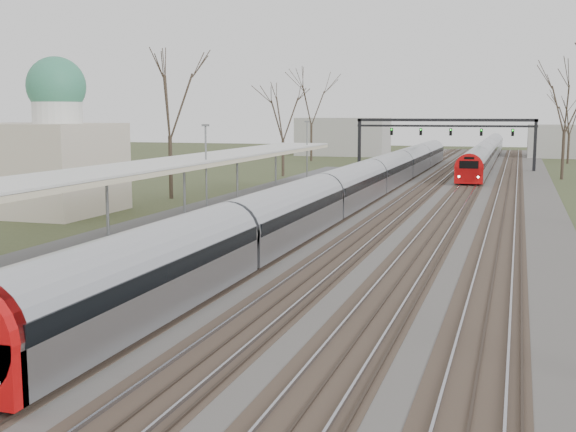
% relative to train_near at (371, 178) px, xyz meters
% --- Properties ---
extents(track_bed, '(24.00, 160.00, 0.22)m').
position_rel_train_near_xyz_m(track_bed, '(2.76, 0.56, -1.42)').
color(track_bed, '#474442').
rests_on(track_bed, ground).
extents(platform, '(3.50, 69.00, 1.00)m').
position_rel_train_near_xyz_m(platform, '(-6.55, -16.94, -0.98)').
color(platform, '#9E9B93').
rests_on(platform, ground).
extents(canopy, '(4.10, 50.00, 3.11)m').
position_rel_train_near_xyz_m(canopy, '(-6.55, -21.45, 2.45)').
color(canopy, slate).
rests_on(canopy, platform).
extents(dome_building, '(10.00, 8.00, 10.30)m').
position_rel_train_near_xyz_m(dome_building, '(-19.21, -16.44, 2.24)').
color(dome_building, beige).
rests_on(dome_building, ground).
extents(signal_gantry, '(21.00, 0.59, 6.08)m').
position_rel_train_near_xyz_m(signal_gantry, '(2.79, 30.55, 3.43)').
color(signal_gantry, black).
rests_on(signal_gantry, ground).
extents(tree_west_far, '(5.50, 5.50, 11.33)m').
position_rel_train_near_xyz_m(tree_west_far, '(-14.50, -6.44, 6.54)').
color(tree_west_far, '#2D231C').
rests_on(tree_west_far, ground).
extents(train_near, '(2.62, 90.21, 3.05)m').
position_rel_train_near_xyz_m(train_near, '(0.00, 0.00, 0.00)').
color(train_near, '#9FA2A9').
rests_on(train_near, ground).
extents(train_far, '(2.62, 75.21, 3.05)m').
position_rel_train_near_xyz_m(train_far, '(7.00, 47.64, 0.00)').
color(train_far, '#9FA2A9').
rests_on(train_far, ground).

